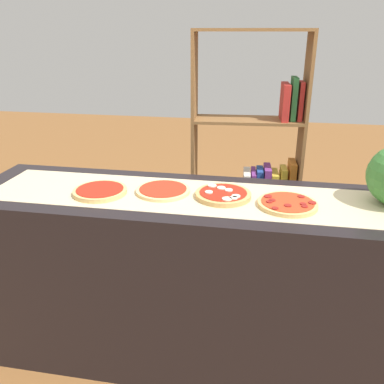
{
  "coord_description": "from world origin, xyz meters",
  "views": [
    {
      "loc": [
        0.3,
        -1.66,
        1.6
      ],
      "look_at": [
        0.0,
        0.0,
        0.91
      ],
      "focal_mm": 37.61,
      "sensor_mm": 36.0,
      "label": 1
    }
  ],
  "objects_px": {
    "pizza_mozzarella_2": "(223,194)",
    "bookshelf": "(257,179)",
    "pizza_plain_0": "(100,191)",
    "pizza_plain_1": "(163,190)",
    "pizza_pepperoni_3": "(287,204)"
  },
  "relations": [
    {
      "from": "pizza_pepperoni_3",
      "to": "bookshelf",
      "type": "distance_m",
      "value": 0.96
    },
    {
      "from": "pizza_mozzarella_2",
      "to": "bookshelf",
      "type": "relative_size",
      "value": 0.16
    },
    {
      "from": "pizza_pepperoni_3",
      "to": "bookshelf",
      "type": "height_order",
      "value": "bookshelf"
    },
    {
      "from": "pizza_plain_0",
      "to": "bookshelf",
      "type": "distance_m",
      "value": 1.19
    },
    {
      "from": "pizza_mozzarella_2",
      "to": "bookshelf",
      "type": "distance_m",
      "value": 0.92
    },
    {
      "from": "bookshelf",
      "to": "pizza_plain_0",
      "type": "bearing_deg",
      "value": -127.1
    },
    {
      "from": "pizza_plain_0",
      "to": "bookshelf",
      "type": "height_order",
      "value": "bookshelf"
    },
    {
      "from": "pizza_mozzarella_2",
      "to": "pizza_plain_1",
      "type": "bearing_deg",
      "value": 177.82
    },
    {
      "from": "pizza_pepperoni_3",
      "to": "bookshelf",
      "type": "xyz_separation_m",
      "value": [
        -0.14,
        0.93,
        -0.23
      ]
    },
    {
      "from": "bookshelf",
      "to": "pizza_plain_1",
      "type": "bearing_deg",
      "value": -116.09
    },
    {
      "from": "pizza_plain_1",
      "to": "pizza_pepperoni_3",
      "type": "height_order",
      "value": "pizza_pepperoni_3"
    },
    {
      "from": "pizza_mozzarella_2",
      "to": "bookshelf",
      "type": "height_order",
      "value": "bookshelf"
    },
    {
      "from": "pizza_plain_1",
      "to": "pizza_mozzarella_2",
      "type": "distance_m",
      "value": 0.28
    },
    {
      "from": "pizza_mozzarella_2",
      "to": "pizza_pepperoni_3",
      "type": "height_order",
      "value": "pizza_mozzarella_2"
    },
    {
      "from": "pizza_plain_0",
      "to": "pizza_plain_1",
      "type": "relative_size",
      "value": 0.97
    }
  ]
}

